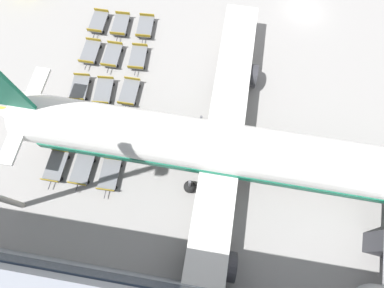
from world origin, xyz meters
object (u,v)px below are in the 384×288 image
object	(u,v)px
baggage_dolly_row_mid_a_col_a	(120,25)
baggage_dolly_row_mid_a_col_d	(93,129)
baggage_dolly_row_mid_a_col_b	(112,55)
baggage_dolly_row_mid_b_col_a	(145,27)
baggage_dolly_row_mid_b_col_b	(138,58)
airplane	(234,150)
baggage_dolly_row_near_col_a	(98,22)
baggage_dolly_row_near_col_b	(90,52)
baggage_dolly_row_near_col_e	(56,166)
baggage_dolly_row_mid_a_col_e	(82,169)
baggage_dolly_row_near_col_d	(66,125)
baggage_dolly_row_mid_b_col_d	(121,132)
baggage_dolly_row_near_col_c	(80,88)
baggage_dolly_row_mid_a_col_c	(104,91)
baggage_dolly_row_mid_b_col_e	(110,175)
baggage_dolly_row_mid_b_col_c	(129,92)

from	to	relation	value
baggage_dolly_row_mid_a_col_a	baggage_dolly_row_mid_a_col_d	xyz separation A→B (m)	(12.58, 0.53, 0.00)
baggage_dolly_row_mid_a_col_b	baggage_dolly_row_mid_b_col_a	size ratio (longest dim) A/B	0.99
baggage_dolly_row_mid_b_col_b	airplane	bearing A→B (deg)	48.11
baggage_dolly_row_near_col_a	baggage_dolly_row_mid_b_col_a	size ratio (longest dim) A/B	0.99
baggage_dolly_row_near_col_b	baggage_dolly_row_mid_b_col_a	size ratio (longest dim) A/B	0.99
baggage_dolly_row_near_col_e	baggage_dolly_row_mid_a_col_e	bearing A→B (deg)	92.57
baggage_dolly_row_mid_a_col_a	baggage_dolly_row_mid_b_col_b	world-z (taller)	same
baggage_dolly_row_near_col_a	baggage_dolly_row_near_col_b	distance (m)	4.04
baggage_dolly_row_near_col_a	baggage_dolly_row_near_col_d	bearing A→B (deg)	1.67
baggage_dolly_row_near_col_b	baggage_dolly_row_mid_a_col_e	distance (m)	12.86
baggage_dolly_row_mid_a_col_b	baggage_dolly_row_mid_b_col_b	distance (m)	2.74
baggage_dolly_row_near_col_a	baggage_dolly_row_near_col_e	size ratio (longest dim) A/B	1.00
baggage_dolly_row_mid_a_col_d	baggage_dolly_row_mid_a_col_e	xyz separation A→B (m)	(3.99, 0.12, 0.00)
baggage_dolly_row_mid_a_col_a	baggage_dolly_row_mid_a_col_b	xyz separation A→B (m)	(4.08, 0.13, 0.00)
baggage_dolly_row_mid_a_col_b	baggage_dolly_row_mid_b_col_a	xyz separation A→B (m)	(-4.24, 2.61, 0.00)
baggage_dolly_row_near_col_b	baggage_dolly_row_mid_b_col_a	distance (m)	6.52
baggage_dolly_row_near_col_b	baggage_dolly_row_mid_a_col_a	bearing A→B (deg)	150.92
baggage_dolly_row_mid_b_col_d	baggage_dolly_row_near_col_b	bearing A→B (deg)	-147.25
baggage_dolly_row_near_col_c	baggage_dolly_row_mid_a_col_c	world-z (taller)	same
airplane	baggage_dolly_row_near_col_c	distance (m)	16.85
baggage_dolly_row_near_col_c	baggage_dolly_row_mid_b_col_b	world-z (taller)	same
baggage_dolly_row_near_col_e	baggage_dolly_row_mid_b_col_b	size ratio (longest dim) A/B	0.99
baggage_dolly_row_near_col_e	baggage_dolly_row_mid_a_col_b	bearing A→B (deg)	171.31
baggage_dolly_row_mid_a_col_e	baggage_dolly_row_near_col_e	bearing A→B (deg)	-87.43
baggage_dolly_row_mid_a_col_c	baggage_dolly_row_mid_a_col_d	size ratio (longest dim) A/B	1.01
airplane	baggage_dolly_row_mid_a_col_b	bearing A→B (deg)	-125.12
baggage_dolly_row_near_col_b	baggage_dolly_row_mid_b_col_e	xyz separation A→B (m)	(12.64, 5.46, 0.00)
baggage_dolly_row_mid_a_col_a	baggage_dolly_row_mid_b_col_a	distance (m)	2.75
airplane	baggage_dolly_row_near_col_a	size ratio (longest dim) A/B	11.57
baggage_dolly_row_near_col_d	baggage_dolly_row_near_col_e	world-z (taller)	same
baggage_dolly_row_near_col_e	baggage_dolly_row_mid_b_col_d	distance (m)	6.51
baggage_dolly_row_near_col_b	baggage_dolly_row_mid_a_col_d	world-z (taller)	same
baggage_dolly_row_near_col_e	baggage_dolly_row_mid_b_col_e	bearing A→B (deg)	90.04
baggage_dolly_row_mid_a_col_c	baggage_dolly_row_mid_b_col_e	xyz separation A→B (m)	(8.25, 2.81, 0.00)
baggage_dolly_row_mid_a_col_a	baggage_dolly_row_mid_b_col_c	bearing A→B (deg)	20.05
airplane	baggage_dolly_row_mid_a_col_d	world-z (taller)	airplane
baggage_dolly_row_mid_a_col_a	baggage_dolly_row_near_col_b	bearing A→B (deg)	-29.08
baggage_dolly_row_near_col_c	baggage_dolly_row_mid_b_col_e	size ratio (longest dim) A/B	1.01
baggage_dolly_row_mid_b_col_d	baggage_dolly_row_near_col_d	bearing A→B (deg)	-88.43
baggage_dolly_row_mid_a_col_e	baggage_dolly_row_mid_a_col_d	bearing A→B (deg)	-178.22
baggage_dolly_row_mid_a_col_a	baggage_dolly_row_mid_b_col_e	distance (m)	16.98
baggage_dolly_row_near_col_c	baggage_dolly_row_mid_a_col_d	world-z (taller)	same
baggage_dolly_row_near_col_e	baggage_dolly_row_mid_a_col_c	size ratio (longest dim) A/B	0.99
baggage_dolly_row_near_col_a	baggage_dolly_row_mid_b_col_e	world-z (taller)	same
baggage_dolly_row_mid_b_col_a	baggage_dolly_row_near_col_b	bearing A→B (deg)	-49.90
baggage_dolly_row_near_col_d	baggage_dolly_row_mid_a_col_b	xyz separation A→B (m)	(-8.54, 2.27, 0.00)
baggage_dolly_row_mid_a_col_e	baggage_dolly_row_mid_b_col_b	world-z (taller)	same
baggage_dolly_row_mid_b_col_a	baggage_dolly_row_mid_b_col_d	distance (m)	12.65
baggage_dolly_row_mid_b_col_c	baggage_dolly_row_mid_b_col_d	distance (m)	4.36
baggage_dolly_row_near_col_e	baggage_dolly_row_mid_a_col_c	xyz separation A→B (m)	(-8.26, 2.19, 0.00)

